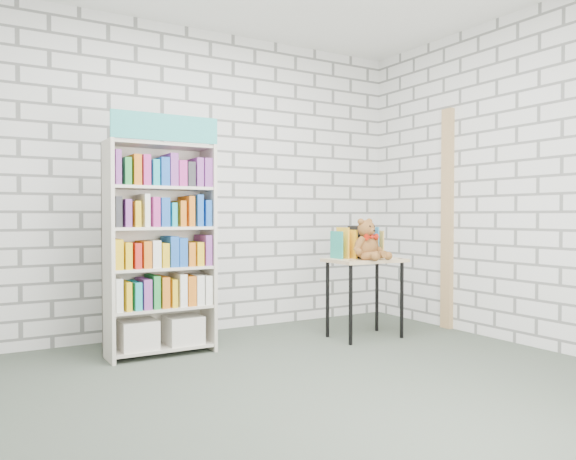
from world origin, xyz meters
TOP-DOWN VIEW (x-y plane):
  - ground at (0.00, 0.00)m, footprint 4.50×4.50m
  - room_shell at (0.00, 0.00)m, footprint 4.52×4.02m
  - bookshelf at (-0.46, 1.36)m, footprint 0.82×0.32m
  - display_table at (1.28, 1.02)m, footprint 0.66×0.47m
  - table_books at (1.28, 1.13)m, footprint 0.46×0.21m
  - teddy_bear at (1.23, 0.92)m, footprint 0.33×0.31m
  - door_trim at (2.23, 0.95)m, footprint 0.05×0.12m

SIDE VIEW (x-z plane):
  - ground at x=0.00m, z-range 0.00..0.00m
  - display_table at x=1.28m, z-range 0.25..0.95m
  - table_books at x=1.28m, z-range 0.70..0.97m
  - bookshelf at x=-0.46m, z-range -0.08..1.76m
  - teddy_bear at x=1.23m, z-range 0.67..1.02m
  - door_trim at x=2.23m, z-range 0.00..2.10m
  - room_shell at x=0.00m, z-range 0.38..3.19m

